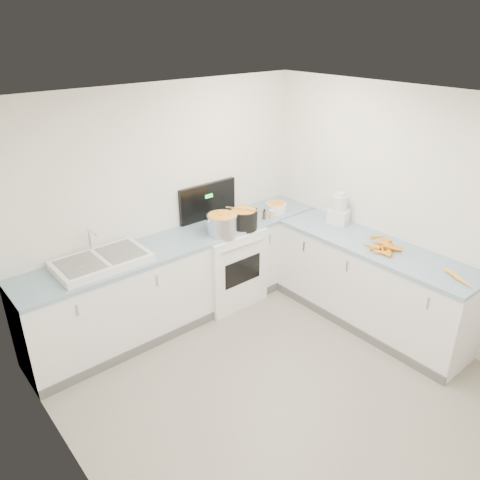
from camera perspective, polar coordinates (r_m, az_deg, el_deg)
floor at (r=4.42m, az=6.53°, el=-18.37°), size 3.50×4.00×0.00m
ceiling at (r=3.25m, az=8.75°, el=15.49°), size 3.50×4.00×0.00m
wall_back at (r=5.09m, az=-9.15°, el=4.43°), size 3.50×0.00×2.50m
wall_left at (r=2.85m, az=-18.31°, el=-15.10°), size 0.00×4.00×2.50m
wall_right at (r=4.99m, az=21.37°, el=2.51°), size 0.00×4.00×2.50m
counter_back at (r=5.19m, az=-6.83°, el=-4.52°), size 3.50×0.62×0.94m
counter_right at (r=5.22m, az=15.56°, el=-5.16°), size 0.62×2.20×0.94m
stove at (r=5.46m, az=-1.94°, el=-2.73°), size 0.76×0.65×1.36m
sink at (r=4.60m, az=-16.52°, el=-2.47°), size 0.86×0.52×0.31m
steel_pot at (r=5.01m, az=-2.19°, el=1.80°), size 0.42×0.42×0.24m
black_pot at (r=5.19m, az=0.46°, el=2.54°), size 0.37×0.37×0.22m
wooden_spoon at (r=5.15m, az=0.47°, el=3.76°), size 0.23×0.36×0.02m
mixing_bowl at (r=5.63m, az=4.44°, el=3.97°), size 0.28×0.28×0.11m
extract_bottle at (r=5.42m, az=2.96°, el=3.05°), size 0.04×0.04×0.10m
spice_jar at (r=5.43m, az=3.88°, el=3.05°), size 0.05×0.05×0.09m
food_processor at (r=5.39m, az=11.96°, el=3.60°), size 0.23×0.26×0.36m
carrot_pile at (r=4.92m, az=17.18°, el=-0.69°), size 0.46×0.41×0.09m
peeled_carrots at (r=4.59m, az=25.16°, el=-4.24°), size 0.16×0.32×0.04m
peelings at (r=4.50m, az=-19.14°, el=-2.89°), size 0.22×0.24×0.01m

